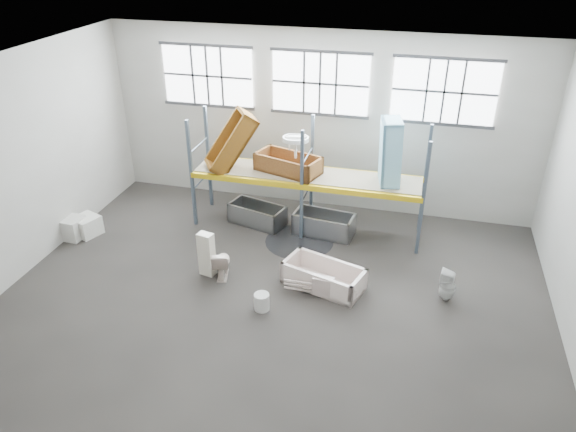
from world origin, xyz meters
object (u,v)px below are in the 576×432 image
(carton_near, at_px, (71,228))
(steel_tub_right, at_px, (324,224))
(toilet_white, at_px, (448,285))
(rust_tub_flat, at_px, (288,164))
(bathtub_beige, at_px, (324,276))
(toilet_beige, at_px, (222,263))
(cistern_tall, at_px, (207,254))
(blue_tub_upright, at_px, (390,153))
(steel_tub_left, at_px, (257,214))
(bucket, at_px, (262,302))

(carton_near, bearing_deg, steel_tub_right, 16.09)
(toilet_white, xyz_separation_m, rust_tub_flat, (-4.24, 2.41, 1.44))
(bathtub_beige, xyz_separation_m, rust_tub_flat, (-1.50, 2.58, 1.55))
(toilet_beige, relative_size, cistern_tall, 0.65)
(blue_tub_upright, bearing_deg, steel_tub_left, -177.94)
(rust_tub_flat, distance_m, carton_near, 5.99)
(cistern_tall, relative_size, blue_tub_upright, 0.65)
(steel_tub_right, distance_m, blue_tub_upright, 2.63)
(steel_tub_left, xyz_separation_m, blue_tub_upright, (3.44, 0.12, 2.12))
(cistern_tall, bearing_deg, blue_tub_upright, 47.66)
(toilet_beige, height_order, cistern_tall, cistern_tall)
(steel_tub_left, relative_size, steel_tub_right, 0.96)
(steel_tub_right, bearing_deg, toilet_beige, -127.31)
(steel_tub_right, bearing_deg, steel_tub_left, 177.47)
(bathtub_beige, height_order, toilet_beige, toilet_beige)
(bucket, bearing_deg, bathtub_beige, 46.14)
(toilet_white, xyz_separation_m, carton_near, (-9.63, 0.31, -0.09))
(carton_near, bearing_deg, cistern_tall, -9.47)
(toilet_white, height_order, bucket, toilet_white)
(bathtub_beige, bearing_deg, blue_tub_upright, 84.29)
(steel_tub_left, relative_size, blue_tub_upright, 0.90)
(cistern_tall, height_order, steel_tub_left, cistern_tall)
(bathtub_beige, height_order, carton_near, carton_near)
(steel_tub_left, bearing_deg, bathtub_beige, -45.99)
(toilet_white, relative_size, steel_tub_left, 0.49)
(blue_tub_upright, xyz_separation_m, bucket, (-2.22, -3.72, -2.20))
(rust_tub_flat, distance_m, bucket, 4.11)
(blue_tub_upright, xyz_separation_m, carton_near, (-8.00, -2.06, -2.11))
(blue_tub_upright, bearing_deg, toilet_white, -55.44)
(toilet_white, height_order, blue_tub_upright, blue_tub_upright)
(steel_tub_right, relative_size, blue_tub_upright, 0.94)
(toilet_beige, height_order, steel_tub_right, toilet_beige)
(steel_tub_right, relative_size, rust_tub_flat, 0.93)
(toilet_beige, bearing_deg, steel_tub_left, -104.72)
(steel_tub_left, distance_m, steel_tub_right, 1.89)
(steel_tub_right, bearing_deg, toilet_white, -34.19)
(bucket, bearing_deg, blue_tub_upright, 59.15)
(toilet_beige, xyz_separation_m, carton_near, (-4.50, 0.69, -0.07))
(steel_tub_left, bearing_deg, toilet_white, -23.92)
(toilet_beige, bearing_deg, cistern_tall, -12.66)
(bathtub_beige, bearing_deg, toilet_beige, -157.63)
(rust_tub_flat, xyz_separation_m, blue_tub_upright, (2.60, -0.03, 0.57))
(bathtub_beige, height_order, blue_tub_upright, blue_tub_upright)
(rust_tub_flat, bearing_deg, steel_tub_left, -169.42)
(carton_near, bearing_deg, rust_tub_flat, 21.25)
(rust_tub_flat, relative_size, bucket, 4.40)
(cistern_tall, height_order, bucket, cistern_tall)
(toilet_white, bearing_deg, blue_tub_upright, -137.02)
(blue_tub_upright, bearing_deg, bathtub_beige, -113.28)
(toilet_white, xyz_separation_m, steel_tub_right, (-3.19, 2.17, -0.09))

